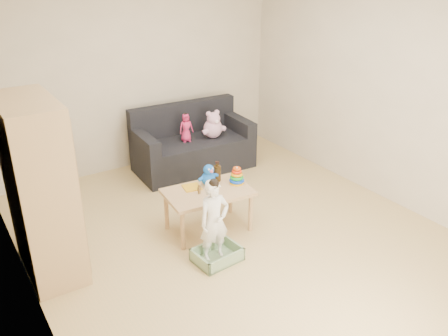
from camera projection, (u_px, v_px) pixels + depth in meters
room at (234, 116)px, 4.50m from camera, size 4.50×4.50×4.50m
wardrobe at (40, 190)px, 4.15m from camera, size 0.46×0.91×1.64m
sofa at (194, 154)px, 6.46m from camera, size 1.58×0.85×0.44m
play_table at (208, 210)px, 5.01m from camera, size 0.93×0.64×0.47m
storage_bin at (217, 254)px, 4.56m from camera, size 0.46×0.36×0.13m
toddler at (214, 222)px, 4.45m from camera, size 0.31×0.22×0.81m
pink_bear at (213, 126)px, 6.36m from camera, size 0.31×0.28×0.32m
doll at (186, 128)px, 6.21m from camera, size 0.20×0.15×0.37m
ring_stacker at (237, 177)px, 5.04m from camera, size 0.16×0.16×0.19m
brown_bottle at (217, 173)px, 5.08m from camera, size 0.08×0.08×0.23m
blue_plush at (208, 174)px, 4.99m from camera, size 0.22×0.19×0.24m
wooden_figure at (199, 189)px, 4.82m from camera, size 0.04×0.04×0.11m
yellow_book at (192, 187)px, 4.97m from camera, size 0.21×0.21×0.01m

